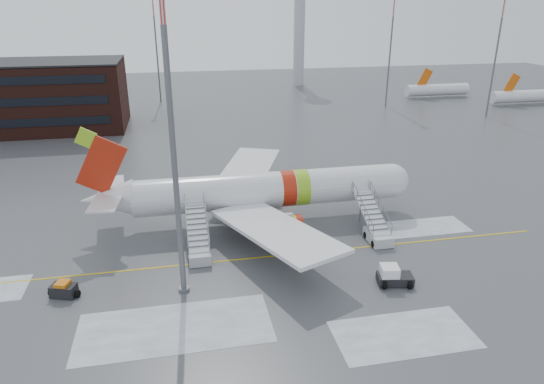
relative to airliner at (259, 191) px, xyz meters
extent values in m
plane|color=#494C4F|center=(-3.30, -7.10, -3.42)|extent=(260.00, 260.00, 0.00)
cylinder|color=silver|center=(0.95, 0.00, 0.08)|extent=(28.00, 3.80, 3.80)
sphere|color=silver|center=(14.95, 0.00, 0.08)|extent=(3.80, 3.80, 3.80)
cube|color=black|center=(16.00, 0.00, 0.58)|extent=(1.09, 1.60, 0.97)
cone|color=silver|center=(-15.45, 0.00, 0.33)|extent=(5.20, 3.72, 3.72)
cube|color=#AC210D|center=(-15.55, 0.00, 3.88)|extent=(5.27, 0.30, 6.09)
cube|color=#8FC61F|center=(-16.65, 0.00, 6.68)|extent=(2.16, 0.26, 2.16)
cube|color=silver|center=(-15.25, 2.60, 0.98)|extent=(3.07, 4.85, 0.18)
cube|color=silver|center=(-15.25, -2.60, 0.98)|extent=(3.07, 4.85, 0.18)
cube|color=silver|center=(-0.05, 8.50, -0.52)|extent=(10.72, 15.97, 1.13)
cube|color=silver|center=(-0.05, -8.50, -0.52)|extent=(10.72, 15.97, 1.13)
cylinder|color=silver|center=(1.45, 5.20, -1.87)|extent=(3.40, 2.10, 2.10)
cylinder|color=silver|center=(1.45, -5.20, -1.87)|extent=(3.40, 2.10, 2.10)
cylinder|color=#595B60|center=(12.95, 0.00, -2.52)|extent=(0.20, 0.20, 1.80)
cylinder|color=black|center=(12.95, 0.00, -2.97)|extent=(0.90, 0.56, 0.90)
cylinder|color=black|center=(0.45, 2.40, -2.97)|extent=(0.90, 0.56, 0.90)
cylinder|color=black|center=(0.45, -2.40, -2.97)|extent=(0.90, 0.56, 0.90)
cube|color=silver|center=(10.57, -7.30, -2.87)|extent=(2.00, 3.20, 1.00)
cube|color=silver|center=(10.57, -5.20, -1.19)|extent=(1.90, 5.87, 2.52)
cube|color=silver|center=(10.57, -1.90, -0.02)|extent=(1.90, 1.40, 0.15)
cylinder|color=#595B60|center=(10.57, -2.30, -1.72)|extent=(0.16, 0.16, 3.40)
cylinder|color=black|center=(9.67, -8.30, -3.07)|extent=(0.25, 0.70, 0.70)
cylinder|color=black|center=(11.47, -6.30, -3.07)|extent=(0.25, 0.70, 0.70)
cube|color=#A9ABB0|center=(-6.93, -7.30, -2.87)|extent=(2.00, 3.20, 1.00)
cube|color=#A9ABB0|center=(-6.93, -5.20, -1.19)|extent=(1.90, 5.87, 2.52)
cube|color=#A9ABB0|center=(-6.93, -1.90, -0.02)|extent=(1.90, 1.40, 0.15)
cylinder|color=#595B60|center=(-6.93, -2.30, -1.72)|extent=(0.16, 0.16, 3.40)
cylinder|color=black|center=(-7.83, -8.30, -3.07)|extent=(0.25, 0.70, 0.70)
cylinder|color=black|center=(-6.03, -6.30, -3.07)|extent=(0.25, 0.70, 0.70)
cube|color=black|center=(8.91, -14.73, -2.95)|extent=(3.15, 2.07, 0.73)
cube|color=white|center=(8.40, -14.63, -2.22)|extent=(1.70, 1.70, 0.94)
cube|color=black|center=(8.40, -14.63, -1.86)|extent=(1.48, 1.56, 0.16)
cylinder|color=black|center=(7.75, -15.25, -3.05)|extent=(0.44, 0.77, 0.73)
cylinder|color=black|center=(9.79, -15.64, -3.05)|extent=(0.44, 0.77, 0.73)
cylinder|color=black|center=(8.02, -13.82, -3.05)|extent=(0.44, 0.77, 0.73)
cylinder|color=black|center=(10.06, -14.21, -3.05)|extent=(0.44, 0.77, 0.73)
cube|color=black|center=(-17.97, -11.18, -2.88)|extent=(2.21, 1.72, 0.97)
cube|color=#D0690C|center=(-17.97, -11.18, -2.30)|extent=(1.26, 1.32, 0.39)
cylinder|color=black|center=(-18.75, -11.18, -3.13)|extent=(1.11, 0.86, 0.58)
cylinder|color=black|center=(-17.20, -11.18, -3.13)|extent=(1.11, 0.86, 0.58)
cylinder|color=#595B60|center=(-8.50, -12.28, 6.94)|extent=(0.44, 0.44, 20.71)
cylinder|color=#595B60|center=(-8.50, -12.28, -3.27)|extent=(0.90, 0.90, 0.30)
cylinder|color=#B2B5BA|center=(26.70, 87.90, 10.58)|extent=(3.00, 3.00, 28.00)
cylinder|color=#595B60|center=(38.70, 54.90, 6.18)|extent=(0.36, 0.36, 19.20)
cylinder|color=#CC7272|center=(38.70, 54.90, 17.70)|extent=(0.32, 0.32, 4.32)
cylinder|color=#595B60|center=(-11.30, 70.90, 6.18)|extent=(0.36, 0.36, 19.20)
cylinder|color=#CC7272|center=(-11.30, 70.90, 17.70)|extent=(0.32, 0.32, 4.32)
cylinder|color=#595B60|center=(54.70, 40.90, 6.18)|extent=(0.36, 0.36, 19.20)
cylinder|color=#CC7272|center=(54.70, 40.90, 17.70)|extent=(0.32, 0.32, 4.32)
camera|label=1|loc=(-8.15, -47.09, 18.72)|focal=32.00mm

